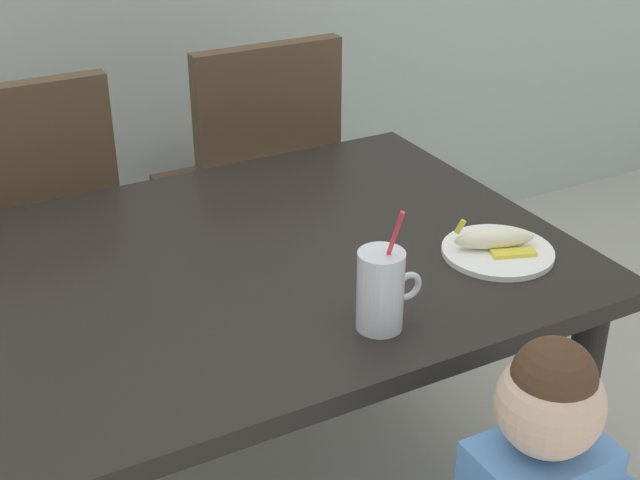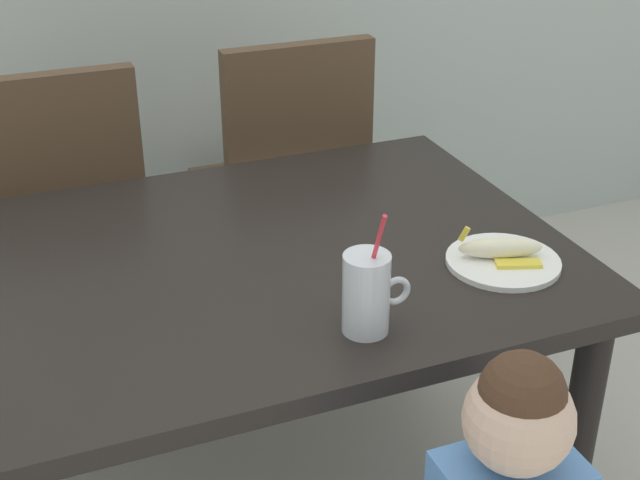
% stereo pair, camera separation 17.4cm
% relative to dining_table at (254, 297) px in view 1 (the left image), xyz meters
% --- Properties ---
extents(dining_table, '(1.28, 0.96, 0.70)m').
position_rel_dining_table_xyz_m(dining_table, '(0.00, 0.00, 0.00)').
color(dining_table, black).
rests_on(dining_table, ground).
extents(dining_chair_left, '(0.44, 0.44, 0.96)m').
position_rel_dining_table_xyz_m(dining_chair_left, '(-0.32, 0.68, -0.07)').
color(dining_chair_left, '#4C3826').
rests_on(dining_chair_left, ground).
extents(dining_chair_right, '(0.44, 0.44, 0.96)m').
position_rel_dining_table_xyz_m(dining_chair_right, '(0.32, 0.71, -0.07)').
color(dining_chair_right, '#4C3826').
rests_on(dining_chair_right, ground).
extents(milk_cup, '(0.13, 0.09, 0.25)m').
position_rel_dining_table_xyz_m(milk_cup, '(0.10, -0.34, 0.16)').
color(milk_cup, silver).
rests_on(milk_cup, dining_table).
extents(snack_plate, '(0.23, 0.23, 0.01)m').
position_rel_dining_table_xyz_m(snack_plate, '(0.45, -0.22, 0.10)').
color(snack_plate, white).
rests_on(snack_plate, dining_table).
extents(peeled_banana, '(0.17, 0.13, 0.07)m').
position_rel_dining_table_xyz_m(peeled_banana, '(0.45, -0.21, 0.12)').
color(peeled_banana, '#F4EAC6').
rests_on(peeled_banana, snack_plate).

